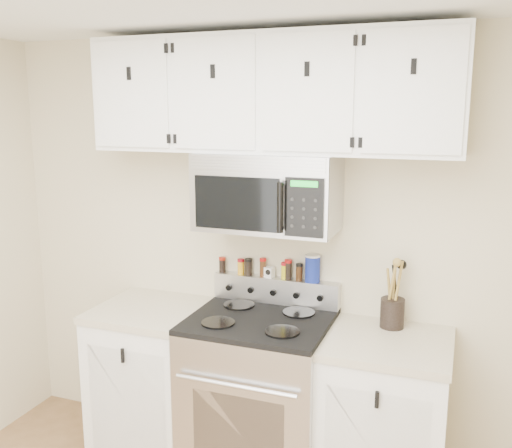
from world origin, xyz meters
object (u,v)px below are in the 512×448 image
Objects in this scene: range at (259,396)px; salt_canister at (313,268)px; utensil_crock at (392,311)px; microwave at (268,192)px.

salt_canister is (0.22, 0.28, 0.69)m from range.
range is 6.91× the size of salt_canister.
utensil_crock is at bearing -10.27° from salt_canister.
salt_canister is (-0.47, 0.08, 0.17)m from utensil_crock.
utensil_crock reaches higher than range.
microwave is 0.52m from salt_canister.
salt_canister is at bearing 35.44° from microwave.
microwave is at bearing -144.56° from salt_canister.
range is at bearing -90.23° from microwave.
salt_canister is at bearing 169.73° from utensil_crock.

